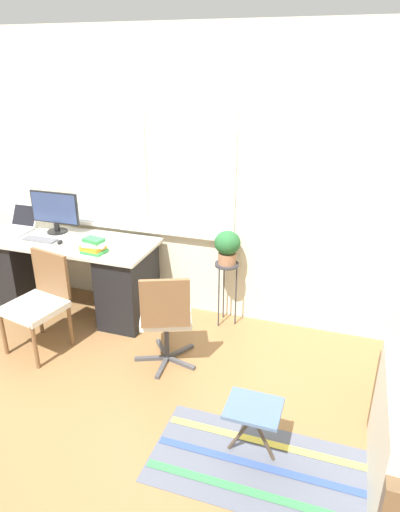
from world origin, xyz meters
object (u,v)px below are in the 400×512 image
Objects in this scene: mouse at (60,242)px; plant_stand at (227,272)px; keyboard at (40,240)px; potted_plant at (227,246)px; monitor at (55,211)px; office_chair_swivel at (166,317)px; folding_stool at (253,412)px; book_stack at (94,246)px; desk_chair_wooden at (39,300)px; laptop at (18,225)px.

plant_stand is at bearing 12.70° from mouse.
keyboard is 1.84m from potted_plant.
office_chair_swivel is (1.50, -0.73, -0.53)m from monitor.
plant_stand is 1.66m from folding_stool.
keyboard is at bearing 172.41° from book_stack.
mouse is 0.18× the size of folding_stool.
potted_plant is (1.15, 0.43, -0.01)m from book_stack.
desk_chair_wooden is 1.74m from potted_plant.
mouse is (0.24, -0.01, 0.01)m from keyboard.
laptop is at bearing 162.72° from mouse.
plant_stand is 0.27m from potted_plant.
desk_chair_wooden is 1.16m from office_chair_swivel.
book_stack is at bearing -7.59° from keyboard.
plant_stand is (1.57, 0.35, -0.24)m from mouse.
desk_chair_wooden is (0.12, -0.55, -0.32)m from mouse.
potted_plant reaches higher than mouse.
folding_stool is at bearing -26.06° from laptop.
monitor is 7.38× the size of mouse.
office_chair_swivel is at bearing -19.60° from mouse.
book_stack reaches higher than folding_stool.
book_stack is at bearing 69.75° from desk_chair_wooden.
monitor is 0.61× the size of office_chair_swivel.
mouse is at bearing -51.48° from monitor.
laptop is at bearing 165.51° from book_stack.
office_chair_swivel is 0.86m from plant_stand.
monitor is 1.04m from desk_chair_wooden.
keyboard is at bearing -39.81° from office_chair_swivel.
laptop is 1.11× the size of potted_plant.
laptop is at bearing 153.94° from folding_stool.
plant_stand is at bearing 10.69° from keyboard.
monitor is 0.40m from mouse.
monitor is 1.84m from plant_stand.
laptop reaches higher than office_chair_swivel.
desk_chair_wooden is at bearing -77.38° from mouse.
keyboard is at bearing -169.31° from plant_stand.
mouse is (0.22, -0.27, -0.20)m from monitor.
keyboard reaches higher than folding_stool.
office_chair_swivel is at bearing -109.57° from potted_plant.
laptop is 2.05m from office_chair_swivel.
book_stack is 0.59× the size of folding_stool.
desk_chair_wooden is (0.34, -0.82, -0.53)m from monitor.
monitor is 1.55× the size of keyboard.
office_chair_swivel reaches higher than folding_stool.
laptop is 0.66m from mouse.
laptop is 0.89× the size of folding_stool.
monitor is at bearing 148.80° from folding_stool.
laptop reaches higher than plant_stand.
office_chair_swivel is 1.37× the size of plant_stand.
laptop is at bearing 154.93° from keyboard.
keyboard is at bearing -169.31° from potted_plant.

